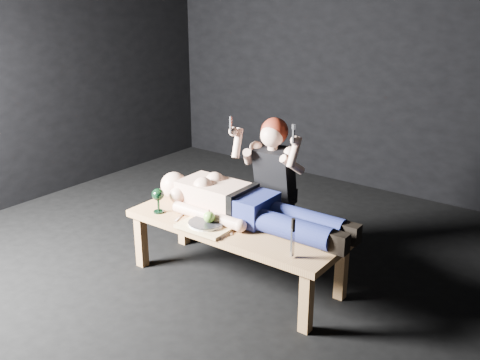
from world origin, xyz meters
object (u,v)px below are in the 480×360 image
at_px(serving_tray, 206,226).
at_px(goblet, 158,201).
at_px(lying_man, 249,203).
at_px(carving_knife, 293,238).
at_px(kneeling_woman, 278,184).
at_px(table, 236,252).

height_order(serving_tray, goblet, goblet).
bearing_deg(lying_man, carving_knife, -29.40).
height_order(lying_man, goblet, lying_man).
relative_size(goblet, carving_knife, 0.72).
height_order(kneeling_woman, goblet, kneeling_woman).
distance_m(goblet, carving_knife, 1.13).
relative_size(serving_tray, goblet, 1.98).
xyz_separation_m(table, kneeling_woman, (-0.03, 0.57, 0.34)).
relative_size(kneeling_woman, serving_tray, 3.13).
height_order(lying_man, serving_tray, lying_man).
height_order(goblet, carving_knife, carving_knife).
bearing_deg(serving_tray, lying_man, 60.04).
distance_m(table, lying_man, 0.37).
bearing_deg(kneeling_woman, carving_knife, -58.49).
relative_size(lying_man, serving_tray, 4.29).
xyz_separation_m(serving_tray, goblet, (-0.44, -0.01, 0.08)).
relative_size(table, kneeling_woman, 1.38).
xyz_separation_m(table, lying_man, (0.05, 0.09, 0.36)).
bearing_deg(carving_knife, lying_man, 150.60).
distance_m(lying_man, goblet, 0.66).
relative_size(table, carving_knife, 6.14).
xyz_separation_m(goblet, carving_knife, (1.13, -0.01, 0.04)).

